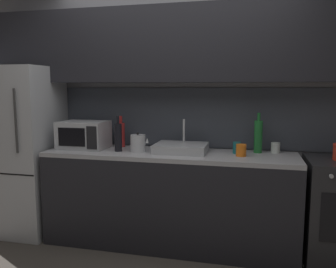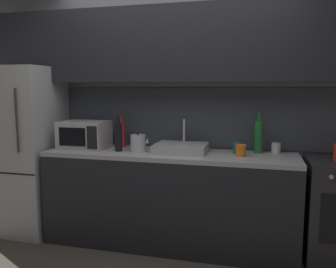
# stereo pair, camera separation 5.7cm
# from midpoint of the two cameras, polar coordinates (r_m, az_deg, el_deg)

# --- Properties ---
(back_wall) EXTENTS (4.09, 0.44, 2.50)m
(back_wall) POSITION_cam_midpoint_polar(r_m,az_deg,el_deg) (3.52, 0.83, 8.35)
(back_wall) COLOR slate
(back_wall) RESTS_ON ground
(counter_run) EXTENTS (2.35, 0.60, 0.90)m
(counter_run) POSITION_cam_midpoint_polar(r_m,az_deg,el_deg) (3.39, -0.32, -10.48)
(counter_run) COLOR black
(counter_run) RESTS_ON ground
(refrigerator) EXTENTS (0.68, 0.69, 1.71)m
(refrigerator) POSITION_cam_midpoint_polar(r_m,az_deg,el_deg) (3.95, -22.82, -2.43)
(refrigerator) COLOR #ADAFB5
(refrigerator) RESTS_ON ground
(microwave) EXTENTS (0.46, 0.35, 0.27)m
(microwave) POSITION_cam_midpoint_polar(r_m,az_deg,el_deg) (3.58, -13.98, -0.13)
(microwave) COLOR #A8AAAF
(microwave) RESTS_ON counter_run
(sink_basin) EXTENTS (0.48, 0.38, 0.30)m
(sink_basin) POSITION_cam_midpoint_polar(r_m,az_deg,el_deg) (3.28, 1.65, -2.27)
(sink_basin) COLOR #ADAFB5
(sink_basin) RESTS_ON counter_run
(kettle) EXTENTS (0.18, 0.14, 0.19)m
(kettle) POSITION_cam_midpoint_polar(r_m,az_deg,el_deg) (3.30, -5.39, -1.52)
(kettle) COLOR #B7BABF
(kettle) RESTS_ON counter_run
(wine_bottle_dark) EXTENTS (0.07, 0.07, 0.34)m
(wine_bottle_dark) POSITION_cam_midpoint_polar(r_m,az_deg,el_deg) (3.35, -8.60, -0.45)
(wine_bottle_dark) COLOR black
(wine_bottle_dark) RESTS_ON counter_run
(wine_bottle_green) EXTENTS (0.08, 0.08, 0.37)m
(wine_bottle_green) POSITION_cam_midpoint_polar(r_m,az_deg,el_deg) (3.34, 14.00, -0.31)
(wine_bottle_green) COLOR #1E6B2D
(wine_bottle_green) RESTS_ON counter_run
(wine_bottle_red) EXTENTS (0.08, 0.08, 0.32)m
(wine_bottle_red) POSITION_cam_midpoint_polar(r_m,az_deg,el_deg) (3.60, -8.10, -0.03)
(wine_bottle_red) COLOR #A82323
(wine_bottle_red) RESTS_ON counter_run
(mug_clear) EXTENTS (0.08, 0.08, 0.10)m
(mug_clear) POSITION_cam_midpoint_polar(r_m,az_deg,el_deg) (3.39, 16.65, -2.15)
(mug_clear) COLOR silver
(mug_clear) RESTS_ON counter_run
(mug_orange) EXTENTS (0.09, 0.09, 0.11)m
(mug_orange) POSITION_cam_midpoint_polar(r_m,az_deg,el_deg) (3.15, 11.31, -2.61)
(mug_orange) COLOR orange
(mug_orange) RESTS_ON counter_run
(mug_teal) EXTENTS (0.07, 0.07, 0.11)m
(mug_teal) POSITION_cam_midpoint_polar(r_m,az_deg,el_deg) (3.27, 10.67, -2.22)
(mug_teal) COLOR #19666B
(mug_teal) RESTS_ON counter_run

